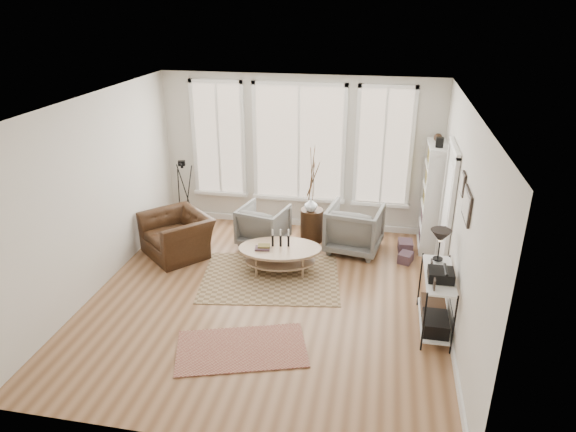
% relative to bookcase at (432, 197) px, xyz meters
% --- Properties ---
extents(room, '(5.50, 5.54, 2.90)m').
position_rel_bookcase_xyz_m(room, '(-2.42, -2.20, 0.47)').
color(room, '#9A6E4A').
rests_on(room, ground).
extents(bay_window, '(4.14, 0.12, 2.24)m').
position_rel_bookcase_xyz_m(bay_window, '(-2.44, 0.49, 0.65)').
color(bay_window, tan).
rests_on(bay_window, ground).
extents(door, '(0.09, 1.06, 2.22)m').
position_rel_bookcase_xyz_m(door, '(0.13, -1.08, 0.17)').
color(door, silver).
rests_on(door, ground).
extents(bookcase, '(0.31, 0.85, 2.06)m').
position_rel_bookcase_xyz_m(bookcase, '(0.00, 0.00, 0.00)').
color(bookcase, white).
rests_on(bookcase, ground).
extents(low_shelf, '(0.38, 1.08, 1.30)m').
position_rel_bookcase_xyz_m(low_shelf, '(-0.06, -2.52, -0.44)').
color(low_shelf, white).
rests_on(low_shelf, ground).
extents(wall_art, '(0.04, 0.88, 0.44)m').
position_rel_bookcase_xyz_m(wall_art, '(0.14, -2.49, 0.92)').
color(wall_art, black).
rests_on(wall_art, ground).
extents(rug_main, '(2.38, 1.93, 0.01)m').
position_rel_bookcase_xyz_m(rug_main, '(-2.52, -1.63, -0.95)').
color(rug_main, brown).
rests_on(rug_main, ground).
extents(rug_runner, '(1.84, 1.36, 0.01)m').
position_rel_bookcase_xyz_m(rug_runner, '(-2.49, -3.47, -0.94)').
color(rug_runner, maroon).
rests_on(rug_runner, ground).
extents(coffee_table, '(1.46, 1.05, 0.62)m').
position_rel_bookcase_xyz_m(coffee_table, '(-2.42, -1.38, -0.62)').
color(coffee_table, tan).
rests_on(coffee_table, ground).
extents(armchair_left, '(0.94, 0.96, 0.73)m').
position_rel_bookcase_xyz_m(armchair_left, '(-2.91, -0.45, -0.59)').
color(armchair_left, slate).
rests_on(armchair_left, ground).
extents(armchair_right, '(1.04, 1.06, 0.84)m').
position_rel_bookcase_xyz_m(armchair_right, '(-1.29, -0.39, -0.53)').
color(armchair_right, slate).
rests_on(armchair_right, ground).
extents(side_table, '(0.41, 0.41, 1.73)m').
position_rel_bookcase_xyz_m(side_table, '(-2.08, -0.15, -0.13)').
color(side_table, '#331E10').
rests_on(side_table, ground).
extents(vase, '(0.29, 0.29, 0.24)m').
position_rel_bookcase_xyz_m(vase, '(-2.09, -0.21, -0.22)').
color(vase, silver).
rests_on(vase, side_table).
extents(accent_chair, '(1.47, 1.46, 0.72)m').
position_rel_bookcase_xyz_m(accent_chair, '(-4.29, -1.11, -0.60)').
color(accent_chair, '#331E10').
rests_on(accent_chair, ground).
extents(tripod_camera, '(0.46, 0.46, 1.31)m').
position_rel_bookcase_xyz_m(tripod_camera, '(-4.60, 0.09, -0.35)').
color(tripod_camera, black).
rests_on(tripod_camera, ground).
extents(book_stack_near, '(0.26, 0.32, 0.20)m').
position_rel_bookcase_xyz_m(book_stack_near, '(-0.39, -0.28, -0.86)').
color(book_stack_near, brown).
rests_on(book_stack_near, ground).
extents(book_stack_far, '(0.28, 0.32, 0.17)m').
position_rel_bookcase_xyz_m(book_stack_far, '(-0.39, -0.69, -0.87)').
color(book_stack_far, brown).
rests_on(book_stack_far, ground).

